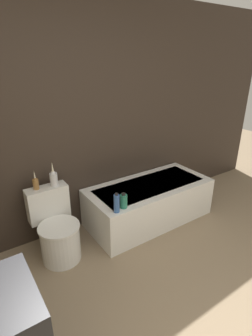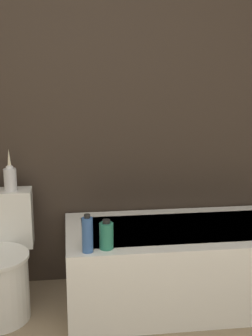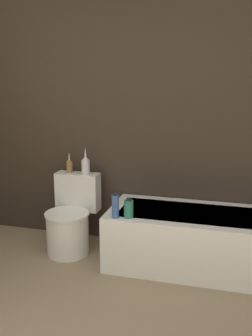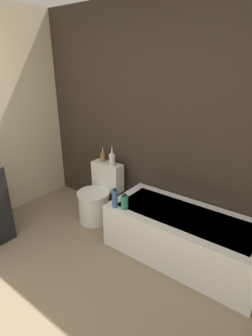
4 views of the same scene
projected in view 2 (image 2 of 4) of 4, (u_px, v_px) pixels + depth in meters
name	position (u px, v px, depth m)	size (l,w,h in m)	color
wall_back_tiled	(63.00, 93.00, 3.03)	(6.40, 0.06, 2.60)	#332821
bathtub	(191.00, 263.00, 2.98)	(1.58, 0.72, 0.50)	white
vase_silver	(10.00, 177.00, 2.91)	(0.08, 0.08, 0.26)	silver
shampoo_bottle_tall	(87.00, 234.00, 2.53)	(0.06, 0.06, 0.22)	#335999
shampoo_bottle_short	(106.00, 235.00, 2.58)	(0.08, 0.08, 0.17)	#267259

